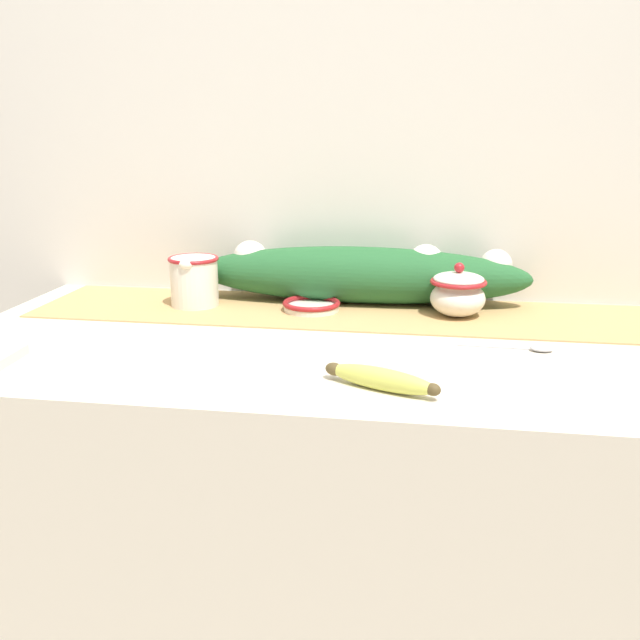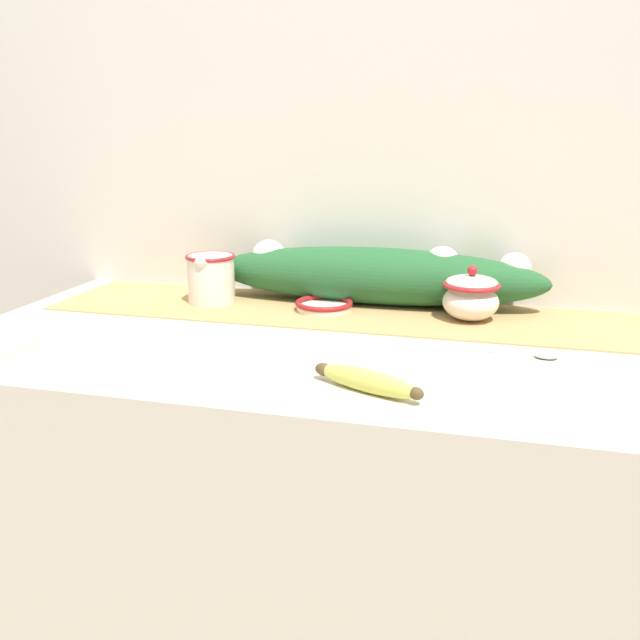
{
  "view_description": "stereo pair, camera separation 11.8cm",
  "coord_description": "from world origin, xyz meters",
  "px_view_note": "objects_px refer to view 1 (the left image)",
  "views": [
    {
      "loc": [
        0.15,
        -1.18,
        1.3
      ],
      "look_at": [
        -0.03,
        -0.05,
        0.99
      ],
      "focal_mm": 40.0,
      "sensor_mm": 36.0,
      "label": 1
    },
    {
      "loc": [
        0.26,
        -1.15,
        1.3
      ],
      "look_at": [
        -0.03,
        -0.05,
        0.99
      ],
      "focal_mm": 40.0,
      "sensor_mm": 36.0,
      "label": 2
    }
  ],
  "objects_px": {
    "banana": "(381,379)",
    "sugar_bowl": "(458,293)",
    "cream_pitcher": "(194,279)",
    "small_dish": "(311,305)",
    "spoon": "(535,348)"
  },
  "relations": [
    {
      "from": "sugar_bowl",
      "to": "spoon",
      "type": "xyz_separation_m",
      "value": [
        0.12,
        -0.2,
        -0.04
      ]
    },
    {
      "from": "small_dish",
      "to": "spoon",
      "type": "height_order",
      "value": "small_dish"
    },
    {
      "from": "small_dish",
      "to": "banana",
      "type": "height_order",
      "value": "banana"
    },
    {
      "from": "small_dish",
      "to": "banana",
      "type": "bearing_deg",
      "value": -67.43
    },
    {
      "from": "small_dish",
      "to": "banana",
      "type": "relative_size",
      "value": 0.66
    },
    {
      "from": "banana",
      "to": "small_dish",
      "type": "bearing_deg",
      "value": 112.57
    },
    {
      "from": "banana",
      "to": "sugar_bowl",
      "type": "bearing_deg",
      "value": 74.27
    },
    {
      "from": "sugar_bowl",
      "to": "small_dish",
      "type": "distance_m",
      "value": 0.29
    },
    {
      "from": "sugar_bowl",
      "to": "spoon",
      "type": "height_order",
      "value": "sugar_bowl"
    },
    {
      "from": "cream_pitcher",
      "to": "small_dish",
      "type": "bearing_deg",
      "value": -1.09
    },
    {
      "from": "small_dish",
      "to": "sugar_bowl",
      "type": "bearing_deg",
      "value": 0.67
    },
    {
      "from": "sugar_bowl",
      "to": "banana",
      "type": "relative_size",
      "value": 0.62
    },
    {
      "from": "cream_pitcher",
      "to": "banana",
      "type": "xyz_separation_m",
      "value": [
        0.41,
        -0.42,
        -0.04
      ]
    },
    {
      "from": "small_dish",
      "to": "banana",
      "type": "xyz_separation_m",
      "value": [
        0.17,
        -0.41,
        0.0
      ]
    },
    {
      "from": "small_dish",
      "to": "spoon",
      "type": "distance_m",
      "value": 0.45
    }
  ]
}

